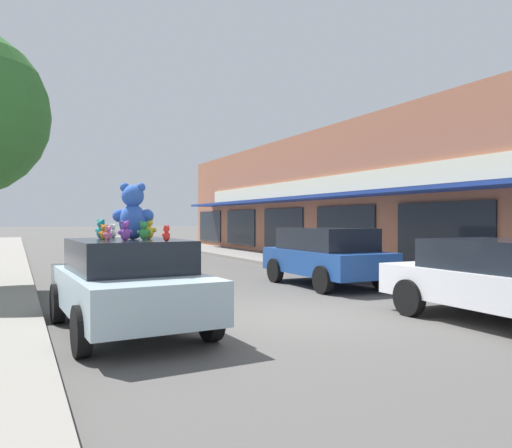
% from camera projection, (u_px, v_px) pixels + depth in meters
% --- Properties ---
extents(ground_plane, '(260.00, 260.00, 0.00)m').
position_uv_depth(ground_plane, '(289.00, 317.00, 9.57)').
color(ground_plane, '#514F4C').
extents(sidewalk_far, '(2.70, 90.00, 0.15)m').
position_uv_depth(sidewalk_far, '(493.00, 294.00, 12.02)').
color(sidewalk_far, gray).
rests_on(sidewalk_far, ground_plane).
extents(storefront_row, '(12.15, 35.23, 5.78)m').
position_uv_depth(storefront_row, '(444.00, 196.00, 22.00)').
color(storefront_row, '#9E6047').
rests_on(storefront_row, ground_plane).
extents(plush_art_car, '(2.25, 4.19, 1.53)m').
position_uv_depth(plush_art_car, '(128.00, 282.00, 8.31)').
color(plush_art_car, '#ADC6D1').
rests_on(plush_art_car, ground_plane).
extents(teddy_bear_giant, '(0.73, 0.53, 0.96)m').
position_uv_depth(teddy_bear_giant, '(133.00, 212.00, 8.44)').
color(teddy_bear_giant, blue).
rests_on(teddy_bear_giant, plush_art_car).
extents(teddy_bear_red, '(0.17, 0.16, 0.25)m').
position_uv_depth(teddy_bear_red, '(166.00, 234.00, 7.56)').
color(teddy_bear_red, red).
rests_on(teddy_bear_red, plush_art_car).
extents(teddy_bear_teal, '(0.22, 0.24, 0.34)m').
position_uv_depth(teddy_bear_teal, '(101.00, 229.00, 8.76)').
color(teddy_bear_teal, teal).
rests_on(teddy_bear_teal, plush_art_car).
extents(teddy_bear_yellow, '(0.28, 0.22, 0.37)m').
position_uv_depth(teddy_bear_yellow, '(149.00, 229.00, 8.50)').
color(teddy_bear_yellow, yellow).
rests_on(teddy_bear_yellow, plush_art_car).
extents(teddy_bear_white, '(0.17, 0.17, 0.25)m').
position_uv_depth(teddy_bear_white, '(113.00, 231.00, 9.11)').
color(teddy_bear_white, white).
rests_on(teddy_bear_white, plush_art_car).
extents(teddy_bear_purple, '(0.24, 0.15, 0.32)m').
position_uv_depth(teddy_bear_purple, '(125.00, 231.00, 7.89)').
color(teddy_bear_purple, purple).
rests_on(teddy_bear_purple, plush_art_car).
extents(teddy_bear_cream, '(0.18, 0.21, 0.28)m').
position_uv_depth(teddy_bear_cream, '(125.00, 230.00, 9.12)').
color(teddy_bear_cream, beige).
rests_on(teddy_bear_cream, plush_art_car).
extents(teddy_bear_pink, '(0.18, 0.13, 0.23)m').
position_uv_depth(teddy_bear_pink, '(108.00, 233.00, 7.96)').
color(teddy_bear_pink, pink).
rests_on(teddy_bear_pink, plush_art_car).
extents(teddy_bear_green, '(0.23, 0.15, 0.31)m').
position_uv_depth(teddy_bear_green, '(144.00, 231.00, 8.19)').
color(teddy_bear_green, green).
rests_on(teddy_bear_green, plush_art_car).
extents(teddy_bear_orange, '(0.19, 0.14, 0.26)m').
position_uv_depth(teddy_bear_orange, '(104.00, 232.00, 8.26)').
color(teddy_bear_orange, orange).
rests_on(teddy_bear_orange, plush_art_car).
extents(parked_car_far_left, '(2.23, 4.53, 1.50)m').
position_uv_depth(parked_car_far_left, '(510.00, 279.00, 8.80)').
color(parked_car_far_left, silver).
rests_on(parked_car_far_left, ground_plane).
extents(parked_car_far_center, '(2.07, 4.11, 1.62)m').
position_uv_depth(parked_car_far_center, '(326.00, 254.00, 14.03)').
color(parked_car_far_center, '#1E4793').
rests_on(parked_car_far_center, ground_plane).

